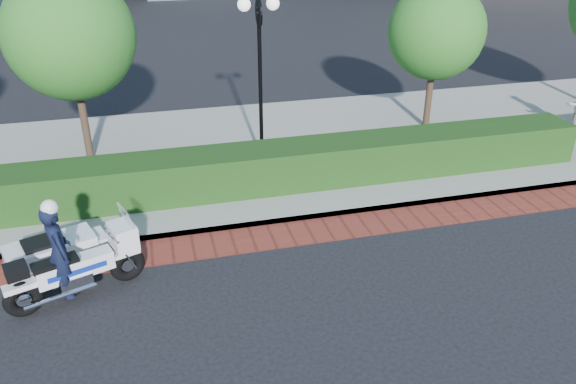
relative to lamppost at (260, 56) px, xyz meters
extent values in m
plane|color=black|center=(-1.00, -5.20, -2.96)|extent=(120.00, 120.00, 0.00)
cube|color=maroon|center=(-1.00, -3.70, -2.95)|extent=(60.00, 1.00, 0.01)
cube|color=gray|center=(-1.00, 0.80, -2.88)|extent=(60.00, 8.00, 0.15)
cube|color=black|center=(-1.00, -1.60, -2.31)|extent=(18.00, 1.20, 1.00)
cylinder|color=black|center=(0.00, 0.00, -2.66)|extent=(0.30, 0.30, 0.30)
cylinder|color=black|center=(0.00, 0.00, -0.81)|extent=(0.10, 0.10, 3.70)
cylinder|color=black|center=(0.00, 0.00, 1.04)|extent=(0.04, 0.70, 0.70)
sphere|color=white|center=(-0.35, 0.00, 1.24)|extent=(0.32, 0.32, 0.32)
sphere|color=white|center=(0.35, 0.00, 1.24)|extent=(0.32, 0.32, 0.32)
cylinder|color=#332319|center=(-4.50, 1.30, -1.72)|extent=(0.20, 0.20, 2.17)
sphere|color=#175E1B|center=(-4.50, 1.30, 0.48)|extent=(3.20, 3.20, 3.20)
cylinder|color=#332319|center=(5.50, 1.30, -1.85)|extent=(0.20, 0.20, 1.92)
sphere|color=#175E1B|center=(5.50, 1.30, 0.10)|extent=(2.80, 2.80, 2.80)
torus|color=black|center=(-5.23, -5.14, -2.63)|extent=(0.70, 0.42, 0.67)
torus|color=black|center=(-3.52, -4.52, -2.63)|extent=(0.70, 0.42, 0.67)
cube|color=silver|center=(-4.38, -4.83, -2.33)|extent=(1.34, 0.75, 0.34)
cube|color=silver|center=(-4.43, -4.84, -2.58)|extent=(0.66, 0.57, 0.28)
cube|color=silver|center=(-3.52, -4.52, -2.00)|extent=(0.57, 0.66, 0.45)
cube|color=silver|center=(-3.43, -4.48, -1.65)|extent=(0.29, 0.52, 0.40)
cube|color=black|center=(-4.66, -4.93, -2.13)|extent=(0.82, 0.54, 0.10)
cube|color=black|center=(-5.23, -5.14, -2.05)|extent=(0.44, 0.42, 0.22)
cube|color=silver|center=(-4.86, -4.09, -2.45)|extent=(1.71, 1.20, 0.56)
cube|color=black|center=(-4.96, -4.13, -2.15)|extent=(0.84, 0.72, 0.08)
torus|color=black|center=(-5.12, -3.67, -2.71)|extent=(0.53, 0.33, 0.51)
imported|color=black|center=(-4.57, -4.90, -1.94)|extent=(0.61, 0.74, 1.74)
sphere|color=white|center=(-4.57, -4.90, -1.09)|extent=(0.28, 0.28, 0.28)
camera|label=1|loc=(-2.81, -13.66, 3.29)|focal=35.00mm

